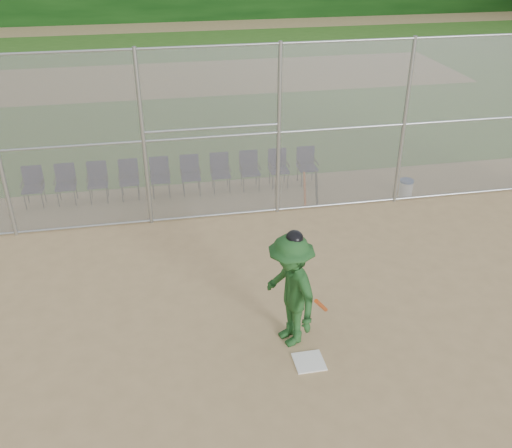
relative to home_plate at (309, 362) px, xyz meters
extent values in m
plane|color=tan|center=(-0.35, 0.23, -0.01)|extent=(100.00, 100.00, 0.00)
plane|color=#31611D|center=(-0.35, 18.23, -0.01)|extent=(100.00, 100.00, 0.00)
plane|color=tan|center=(-0.35, 18.23, 0.00)|extent=(24.00, 24.00, 0.00)
cube|color=gray|center=(-0.35, 5.23, 1.99)|extent=(16.00, 0.02, 4.00)
cylinder|color=#9EA3A8|center=(-0.35, 5.23, 3.94)|extent=(16.00, 0.05, 0.05)
cube|color=white|center=(0.00, 0.00, 0.00)|extent=(0.48, 0.48, 0.02)
imported|color=#1F4E20|center=(-0.19, 0.60, 1.00)|extent=(1.08, 1.46, 2.01)
ellipsoid|color=black|center=(-0.19, 0.60, 1.97)|extent=(0.27, 0.30, 0.23)
cylinder|color=#D04713|center=(0.21, 0.20, 0.94)|extent=(0.42, 0.58, 0.64)
cylinder|color=white|center=(4.04, 5.45, 0.19)|extent=(0.33, 0.33, 0.40)
cylinder|color=#234499|center=(4.04, 5.45, 0.41)|extent=(0.35, 0.35, 0.05)
cylinder|color=#D84C14|center=(1.38, 5.46, 0.41)|extent=(0.06, 0.28, 0.84)
cylinder|color=black|center=(1.68, 5.46, 0.40)|extent=(0.06, 0.30, 0.83)
camera|label=1|loc=(-2.14, -6.67, 6.35)|focal=40.00mm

